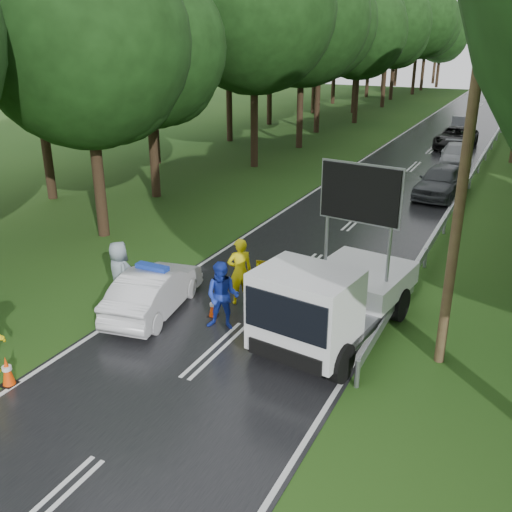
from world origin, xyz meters
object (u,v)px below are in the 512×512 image
Objects in this scene: work_truck at (331,299)px; queue_car_fourth at (461,126)px; queue_car_first at (441,181)px; officer at (240,272)px; queue_car_second at (456,155)px; barrier at (300,274)px; civilian at (223,296)px; police_sedan at (154,291)px; queue_car_third at (456,138)px.

queue_car_fourth is (-1.60, 35.95, -0.51)m from work_truck.
officer is at bearing -96.34° from queue_car_first.
queue_car_first is at bearing -92.29° from queue_car_fourth.
queue_car_second is at bearing -90.80° from queue_car_fourth.
queue_car_first is (1.82, 14.01, -0.06)m from barrier.
civilian is at bearing -102.96° from queue_car_second.
barrier is 21.84m from queue_car_second.
police_sedan reaches higher than barrier.
queue_car_second is at bearing 98.36° from work_truck.
officer reaches higher than civilian.
queue_car_second is 12.28m from queue_car_fourth.
police_sedan is 24.92m from queue_car_second.
queue_car_third reaches higher than queue_car_fourth.
officer is 28.92m from queue_car_third.
civilian is (0.30, -1.57, -0.06)m from officer.
officer is (-1.47, -1.05, 0.18)m from barrier.
work_truck is 1.29× the size of queue_car_second.
civilian is at bearing -91.12° from queue_car_third.
barrier is at bearing 52.64° from civilian.
queue_car_second is (4.87, 24.44, -0.01)m from police_sedan.
queue_car_fourth is at bearing 96.90° from queue_car_third.
officer is at bearing 171.78° from work_truck.
police_sedan is 2.27m from civilian.
queue_car_third is (0.56, 27.79, -0.11)m from barrier.
queue_car_fourth reaches higher than barrier.
work_truck is 23.75m from queue_car_second.
officer is at bearing 87.37° from civilian.
barrier is 1.30× the size of officer.
police_sedan is at bearing -102.77° from queue_car_fourth.
queue_car_first is at bearing 66.44° from civilian.
barrier is (3.42, 2.65, 0.18)m from police_sedan.
queue_car_third is (2.03, 28.85, -0.30)m from officer.
civilian reaches higher than barrier.
queue_car_second reaches higher than barrier.
work_truck is 3.00× the size of civilian.
barrier is 0.58× the size of queue_car_first.
barrier is 0.65× the size of queue_car_fourth.
work_truck reaches higher than queue_car_third.
queue_car_first is at bearing -94.10° from queue_car_second.
queue_car_fourth is at bearing 100.44° from work_truck.
queue_car_second is at bearing 70.52° from civilian.
barrier is at bearing -91.43° from queue_car_first.
police_sedan is 5.14m from work_truck.
queue_car_fourth is at bearing 101.06° from queue_car_first.
queue_car_third is at bearing -107.29° from police_sedan.
police_sedan is 4.33m from barrier.
queue_car_first is 1.03× the size of queue_car_second.
civilian is 0.43× the size of queue_car_second.
work_truck reaches higher than queue_car_fourth.
queue_car_second is (-0.37, 7.78, -0.13)m from queue_car_first.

